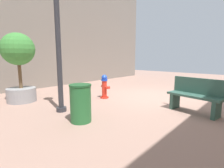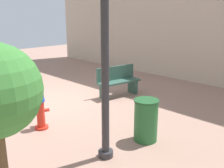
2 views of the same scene
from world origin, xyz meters
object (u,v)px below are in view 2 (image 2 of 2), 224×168
object	(u,v)px
bench_near	(118,81)
street_lamp	(105,24)
fire_hydrant	(40,110)
trash_bin	(146,120)

from	to	relation	value
bench_near	street_lamp	world-z (taller)	street_lamp
fire_hydrant	trash_bin	world-z (taller)	trash_bin
fire_hydrant	trash_bin	xyz separation A→B (m)	(-1.23, 2.08, 0.01)
fire_hydrant	bench_near	bearing A→B (deg)	-171.95
trash_bin	street_lamp	bearing A→B (deg)	-6.76
trash_bin	bench_near	bearing A→B (deg)	-125.80
street_lamp	fire_hydrant	bearing A→B (deg)	-84.48
street_lamp	trash_bin	xyz separation A→B (m)	(-1.04, 0.12, -1.98)
fire_hydrant	street_lamp	xyz separation A→B (m)	(-0.19, 1.96, 1.99)
fire_hydrant	street_lamp	world-z (taller)	street_lamp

